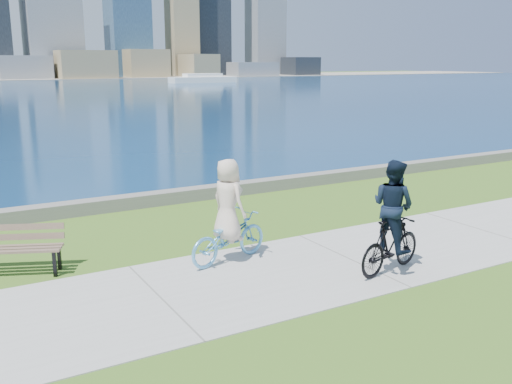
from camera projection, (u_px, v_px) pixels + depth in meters
ground at (161, 299)px, 9.61m from camera, size 320.00×320.00×0.00m
concrete_path at (161, 299)px, 9.61m from camera, size 80.00×3.50×0.02m
seawall at (76, 208)px, 14.81m from camera, size 90.00×0.50×0.35m
ferry_far at (203, 79)px, 102.96m from camera, size 12.05×3.44×1.64m
park_bench at (15, 245)px, 10.69m from camera, size 1.83×1.23×0.90m
cyclist_woman at (228, 224)px, 11.22m from camera, size 1.11×1.98×2.06m
cyclist_man at (392, 226)px, 10.61m from camera, size 0.87×1.81×2.15m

